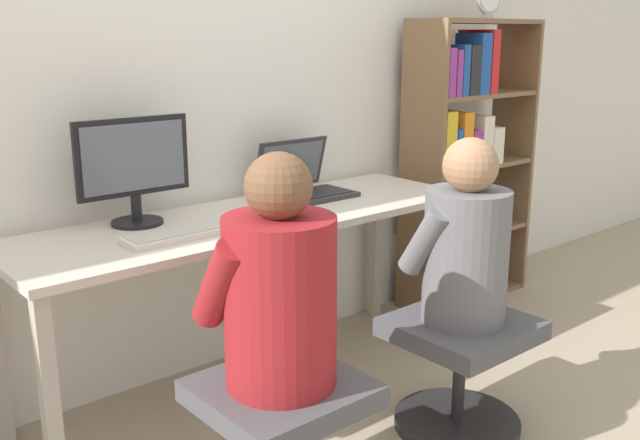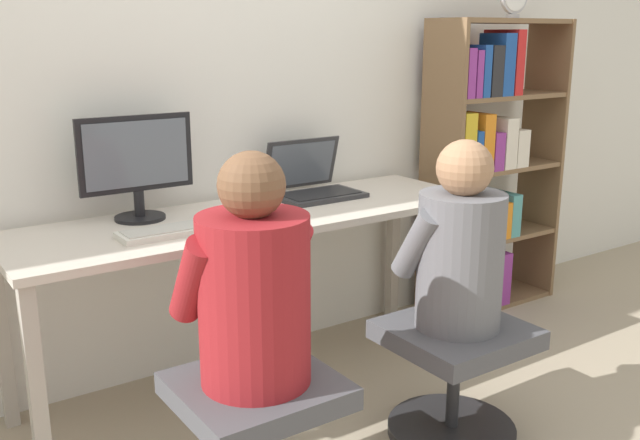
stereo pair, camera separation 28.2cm
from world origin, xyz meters
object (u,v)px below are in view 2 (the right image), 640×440
laptop (313,185)px  person_at_monitor (253,286)px  desktop_monitor (137,165)px  person_at_laptop (460,247)px  office_chair_left (258,431)px  keyboard (175,230)px  office_chair_right (454,369)px  bookshelf (485,175)px

laptop → person_at_monitor: bearing=-132.9°
desktop_monitor → laptop: size_ratio=1.19×
person_at_laptop → office_chair_left: bearing=177.4°
keyboard → office_chair_right: bearing=-39.1°
office_chair_right → bookshelf: (1.04, 0.86, 0.48)m
person_at_laptop → bookshelf: bearing=39.3°
person_at_monitor → keyboard: bearing=88.8°
laptop → person_at_laptop: (0.04, -0.87, -0.08)m
person_at_monitor → bookshelf: (1.85, 0.81, -0.00)m
keyboard → bookshelf: (1.84, 0.21, -0.03)m
bookshelf → person_at_laptop: bearing=-140.7°
person_at_monitor → bookshelf: bookshelf is taller
desktop_monitor → person_at_laptop: desktop_monitor is taller
keyboard → laptop: bearing=16.8°
desktop_monitor → office_chair_right: bearing=-47.9°
desktop_monitor → office_chair_left: (0.02, -0.87, -0.71)m
laptop → keyboard: laptop is taller
keyboard → bookshelf: bearing=6.5°
office_chair_left → bookshelf: (1.85, 0.82, 0.48)m
desktop_monitor → person_at_monitor: (0.02, -0.87, -0.23)m
laptop → person_at_laptop: bearing=-87.5°
person_at_laptop → desktop_monitor: bearing=132.3°
bookshelf → office_chair_right: bearing=-140.5°
bookshelf → office_chair_left: bearing=-156.2°
office_chair_left → person_at_monitor: bearing=90.0°
keyboard → office_chair_left: keyboard is taller
keyboard → person_at_monitor: (-0.01, -0.60, -0.03)m
keyboard → office_chair_right: size_ratio=0.85×
office_chair_right → person_at_laptop: size_ratio=0.71×
desktop_monitor → person_at_laptop: 1.25m
laptop → office_chair_right: laptop is taller
laptop → keyboard: size_ratio=0.92×
keyboard → desktop_monitor: bearing=96.4°
office_chair_right → desktop_monitor: bearing=132.1°
desktop_monitor → person_at_monitor: size_ratio=0.63×
laptop → bookshelf: 1.08m
laptop → office_chair_left: bearing=-132.8°
office_chair_left → person_at_monitor: 0.48m
keyboard → bookshelf: bookshelf is taller
person_at_monitor → office_chair_right: bearing=-3.4°
desktop_monitor → laptop: (0.79, -0.04, -0.16)m
laptop → desktop_monitor: bearing=177.2°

